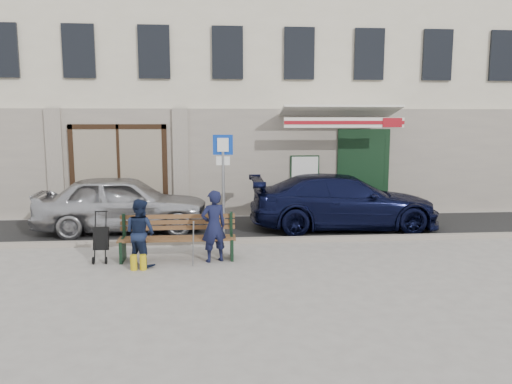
{
  "coord_description": "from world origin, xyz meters",
  "views": [
    {
      "loc": [
        -0.44,
        -9.93,
        2.89
      ],
      "look_at": [
        0.54,
        1.6,
        1.2
      ],
      "focal_mm": 35.0,
      "sensor_mm": 36.0,
      "label": 1
    }
  ],
  "objects": [
    {
      "name": "curb",
      "position": [
        0.0,
        1.5,
        0.06
      ],
      "size": [
        60.0,
        0.18,
        0.12
      ],
      "primitive_type": "cube",
      "color": "#9E9384",
      "rests_on": "ground"
    },
    {
      "name": "car_silver",
      "position": [
        -2.78,
        3.0,
        0.75
      ],
      "size": [
        4.46,
        1.96,
        1.49
      ],
      "primitive_type": "imported",
      "rotation": [
        0.0,
        0.0,
        1.62
      ],
      "color": "#ACADB1",
      "rests_on": "ground"
    },
    {
      "name": "asphalt_lane",
      "position": [
        0.0,
        3.1,
        0.01
      ],
      "size": [
        60.0,
        3.2,
        0.01
      ],
      "primitive_type": "cube",
      "color": "#282828",
      "rests_on": "ground"
    },
    {
      "name": "car_navy",
      "position": [
        2.99,
        2.9,
        0.72
      ],
      "size": [
        5.01,
        2.09,
        1.45
      ],
      "primitive_type": "imported",
      "rotation": [
        0.0,
        0.0,
        1.56
      ],
      "color": "black",
      "rests_on": "ground"
    },
    {
      "name": "woman",
      "position": [
        -1.9,
        -0.14,
        0.67
      ],
      "size": [
        0.83,
        0.79,
        1.35
      ],
      "primitive_type": "imported",
      "rotation": [
        0.0,
        0.0,
        2.53
      ],
      "color": "#141D37",
      "rests_on": "ground"
    },
    {
      "name": "stroller",
      "position": [
        -2.75,
        0.23,
        0.46
      ],
      "size": [
        0.3,
        0.43,
        1.03
      ],
      "rotation": [
        0.0,
        0.0,
        0.02
      ],
      "color": "black",
      "rests_on": "ground"
    },
    {
      "name": "bench",
      "position": [
        -1.25,
        0.24,
        0.46
      ],
      "size": [
        2.4,
        1.17,
        0.98
      ],
      "color": "brown",
      "rests_on": "ground"
    },
    {
      "name": "man",
      "position": [
        -0.45,
        0.03,
        0.74
      ],
      "size": [
        0.63,
        0.53,
        1.48
      ],
      "primitive_type": "imported",
      "rotation": [
        0.0,
        0.0,
        3.52
      ],
      "color": "#121634",
      "rests_on": "ground"
    },
    {
      "name": "ground",
      "position": [
        0.0,
        0.0,
        0.0
      ],
      "size": [
        80.0,
        80.0,
        0.0
      ],
      "primitive_type": "plane",
      "color": "#9E9991",
      "rests_on": "ground"
    },
    {
      "name": "building",
      "position": [
        0.01,
        8.45,
        4.97
      ],
      "size": [
        20.0,
        8.27,
        10.0
      ],
      "color": "beige",
      "rests_on": "ground"
    },
    {
      "name": "parking_sign",
      "position": [
        -0.22,
        1.8,
        1.68
      ],
      "size": [
        0.47,
        0.09,
        2.53
      ],
      "rotation": [
        0.0,
        0.0,
        -0.09
      ],
      "color": "gray",
      "rests_on": "ground"
    }
  ]
}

